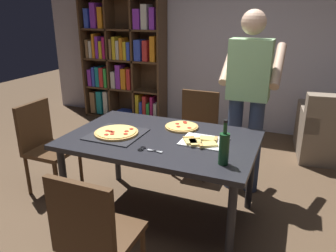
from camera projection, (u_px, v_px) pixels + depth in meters
ground_plane at (162, 215)px, 2.94m from camera, size 12.00×12.00×0.00m
back_wall at (232, 35)px, 4.73m from camera, size 6.40×0.10×2.80m
dining_table at (161, 146)px, 2.71m from camera, size 1.55×1.00×0.75m
chair_near_camera at (94, 233)px, 1.90m from camera, size 0.42×0.42×0.90m
chair_far_side at (197, 127)px, 3.62m from camera, size 0.42×0.42×0.90m
chair_left_end at (45, 142)px, 3.22m from camera, size 0.42×0.42×0.90m
bookshelf at (123, 62)px, 5.30m from camera, size 1.40×0.35×1.95m
person_serving_pizza at (248, 93)px, 3.06m from camera, size 0.55×0.54×1.75m
pepperoni_pizza_on_tray at (116, 133)px, 2.73m from camera, size 0.43×0.43×0.04m
pizza_slices_on_towel at (202, 141)px, 2.57m from camera, size 0.36×0.30×0.03m
wine_bottle at (224, 148)px, 2.18m from camera, size 0.07×0.07×0.32m
kitchen_scissors at (146, 149)px, 2.44m from camera, size 0.19×0.09×0.01m
second_pizza_plain at (182, 127)px, 2.89m from camera, size 0.30×0.30×0.03m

